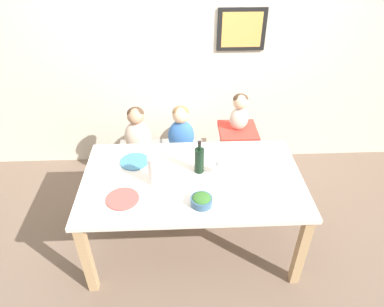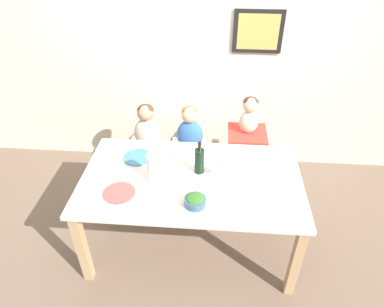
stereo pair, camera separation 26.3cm
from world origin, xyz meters
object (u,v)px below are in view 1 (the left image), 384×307
at_px(chair_far_left, 140,157).
at_px(salad_bowl_large, 202,200).
at_px(person_child_left, 137,130).
at_px(chair_right_highchair, 237,141).
at_px(chair_far_center, 182,156).
at_px(wine_glass_near, 221,164).
at_px(dinner_plate_front_left, 123,199).
at_px(person_child_center, 181,129).
at_px(dinner_plate_back_left, 135,161).
at_px(person_baby_right, 240,110).
at_px(wine_bottle, 199,160).
at_px(paper_towel_roll, 155,170).

relative_size(chair_far_left, salad_bowl_large, 3.01).
bearing_deg(person_child_left, chair_right_highchair, -0.07).
xyz_separation_m(chair_far_center, chair_right_highchair, (0.56, -0.00, 0.16)).
relative_size(chair_far_left, wine_glass_near, 3.00).
bearing_deg(chair_far_left, dinner_plate_front_left, -90.89).
bearing_deg(person_child_center, dinner_plate_back_left, -125.68).
bearing_deg(wine_glass_near, person_baby_right, 70.84).
relative_size(person_child_center, wine_bottle, 1.72).
bearing_deg(person_child_left, person_baby_right, 0.03).
xyz_separation_m(person_child_center, person_baby_right, (0.56, 0.00, 0.20)).
height_order(wine_glass_near, dinner_plate_back_left, wine_glass_near).
height_order(chair_far_left, chair_far_center, same).
bearing_deg(dinner_plate_back_left, chair_far_center, 54.26).
distance_m(chair_far_center, person_child_left, 0.53).
relative_size(chair_far_left, dinner_plate_back_left, 1.96).
xyz_separation_m(chair_far_center, person_child_left, (-0.43, 0.00, 0.32)).
bearing_deg(chair_far_left, chair_far_center, 0.00).
bearing_deg(dinner_plate_front_left, person_child_left, 89.11).
height_order(paper_towel_roll, dinner_plate_front_left, paper_towel_roll).
xyz_separation_m(chair_far_left, person_baby_right, (0.99, 0.00, 0.52)).
distance_m(paper_towel_roll, dinner_plate_front_left, 0.32).
height_order(person_child_left, wine_bottle, wine_bottle).
bearing_deg(wine_bottle, person_child_center, 100.90).
height_order(chair_far_center, wine_bottle, wine_bottle).
xyz_separation_m(wine_glass_near, salad_bowl_large, (-0.17, -0.32, -0.07)).
bearing_deg(paper_towel_roll, person_child_center, 75.93).
height_order(chair_right_highchair, person_baby_right, person_baby_right).
height_order(wine_bottle, wine_glass_near, wine_bottle).
relative_size(chair_far_left, person_baby_right, 1.27).
relative_size(chair_far_center, person_child_left, 0.97).
distance_m(person_child_left, dinner_plate_back_left, 0.55).
bearing_deg(chair_far_center, dinner_plate_front_left, -113.81).
distance_m(chair_right_highchair, paper_towel_roll, 1.16).
distance_m(chair_far_center, wine_bottle, 0.85).
bearing_deg(wine_bottle, person_baby_right, 58.56).
relative_size(person_baby_right, dinner_plate_back_left, 1.54).
height_order(chair_far_center, paper_towel_roll, paper_towel_roll).
height_order(chair_far_center, wine_glass_near, wine_glass_near).
distance_m(person_baby_right, salad_bowl_large, 1.17).
bearing_deg(chair_far_left, salad_bowl_large, -62.72).
xyz_separation_m(person_child_center, dinner_plate_back_left, (-0.40, -0.55, 0.03)).
xyz_separation_m(person_child_center, wine_glass_near, (0.30, -0.75, 0.14)).
bearing_deg(chair_far_center, person_baby_right, 0.18).
bearing_deg(person_child_left, chair_far_center, -0.17).
distance_m(chair_far_center, wine_glass_near, 0.93).
distance_m(chair_right_highchair, person_child_center, 0.58).
height_order(wine_glass_near, dinner_plate_front_left, wine_glass_near).
distance_m(wine_bottle, dinner_plate_back_left, 0.56).
bearing_deg(person_child_left, salad_bowl_large, -62.75).
xyz_separation_m(wine_bottle, wine_glass_near, (0.16, -0.06, -0.00)).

